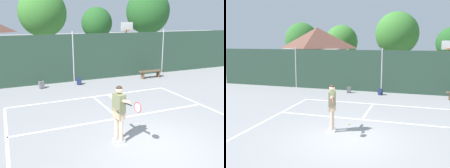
# 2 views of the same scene
# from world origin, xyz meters

# --- Properties ---
(ground_plane) EXTENTS (120.00, 120.00, 0.00)m
(ground_plane) POSITION_xyz_m (0.00, 0.00, 0.00)
(ground_plane) COLOR gray
(court_markings) EXTENTS (8.30, 11.10, 0.01)m
(court_markings) POSITION_xyz_m (0.00, 0.65, 0.00)
(court_markings) COLOR white
(court_markings) RESTS_ON ground
(chainlink_fence) EXTENTS (26.09, 0.09, 3.05)m
(chainlink_fence) POSITION_xyz_m (0.00, 9.00, 1.45)
(chainlink_fence) COLOR #284233
(chainlink_fence) RESTS_ON ground
(basketball_hoop) EXTENTS (0.90, 0.67, 3.55)m
(basketball_hoop) POSITION_xyz_m (4.27, 10.29, 2.31)
(basketball_hoop) COLOR yellow
(basketball_hoop) RESTS_ON ground
(treeline_backdrop) EXTENTS (28.04, 4.67, 7.17)m
(treeline_backdrop) POSITION_xyz_m (1.98, 20.31, 4.08)
(treeline_backdrop) COLOR brown
(treeline_backdrop) RESTS_ON ground
(tennis_player) EXTENTS (0.45, 1.40, 1.85)m
(tennis_player) POSITION_xyz_m (-0.84, 0.70, 1.11)
(tennis_player) COLOR silver
(tennis_player) RESTS_ON ground
(tennis_ball) EXTENTS (0.07, 0.07, 0.07)m
(tennis_ball) POSITION_xyz_m (-0.42, 1.61, 0.03)
(tennis_ball) COLOR #CCE033
(tennis_ball) RESTS_ON ground
(backpack_grey) EXTENTS (0.31, 0.29, 0.46)m
(backpack_grey) POSITION_xyz_m (-2.11, 8.15, 0.19)
(backpack_grey) COLOR slate
(backpack_grey) RESTS_ON ground
(backpack_navy) EXTENTS (0.32, 0.30, 0.46)m
(backpack_navy) POSITION_xyz_m (0.05, 8.09, 0.19)
(backpack_navy) COLOR navy
(backpack_navy) RESTS_ON ground
(courtside_bench) EXTENTS (1.60, 0.36, 0.48)m
(courtside_bench) POSITION_xyz_m (4.86, 7.88, 0.36)
(courtside_bench) COLOR brown
(courtside_bench) RESTS_ON ground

